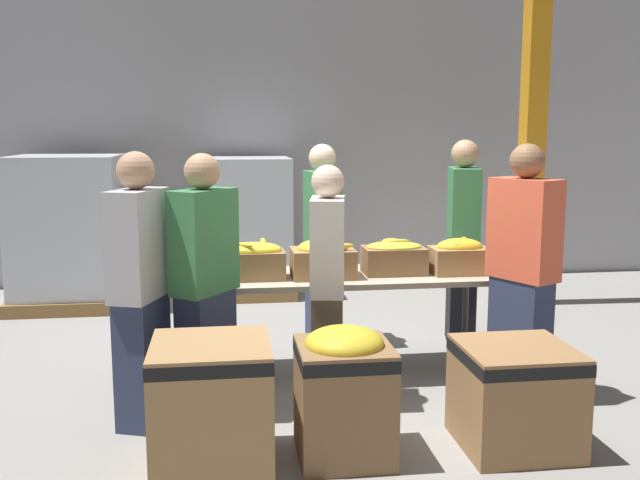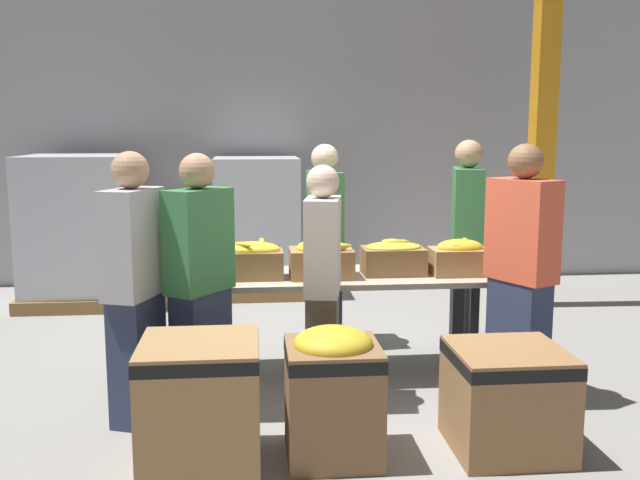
% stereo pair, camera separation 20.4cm
% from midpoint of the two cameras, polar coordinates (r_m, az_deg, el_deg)
% --- Properties ---
extents(ground_plane, '(30.00, 30.00, 0.00)m').
position_cam_midpoint_polar(ground_plane, '(5.38, 1.11, -10.61)').
color(ground_plane, gray).
extents(wall_back, '(16.00, 0.08, 4.00)m').
position_cam_midpoint_polar(wall_back, '(8.41, -1.57, 10.27)').
color(wall_back, '#A8A8AD').
rests_on(wall_back, ground_plane).
extents(sorting_table, '(2.54, 0.75, 0.75)m').
position_cam_midpoint_polar(sorting_table, '(5.19, 1.14, -3.37)').
color(sorting_table, '#B2A893').
rests_on(sorting_table, ground_plane).
extents(banana_box_0, '(0.44, 0.31, 0.25)m').
position_cam_midpoint_polar(banana_box_0, '(5.20, -10.55, -1.56)').
color(banana_box_0, olive).
rests_on(banana_box_0, sorting_table).
extents(banana_box_1, '(0.45, 0.29, 0.28)m').
position_cam_midpoint_polar(banana_box_1, '(5.05, -4.37, -1.58)').
color(banana_box_1, olive).
rests_on(banana_box_1, sorting_table).
extents(banana_box_2, '(0.45, 0.33, 0.27)m').
position_cam_midpoint_polar(banana_box_2, '(5.08, 1.23, -1.46)').
color(banana_box_2, olive).
rests_on(banana_box_2, sorting_table).
extents(banana_box_3, '(0.45, 0.30, 0.26)m').
position_cam_midpoint_polar(banana_box_3, '(5.22, 6.99, -1.39)').
color(banana_box_3, olive).
rests_on(banana_box_3, sorting_table).
extents(banana_box_4, '(0.42, 0.28, 0.27)m').
position_cam_midpoint_polar(banana_box_4, '(5.29, 12.19, -1.35)').
color(banana_box_4, '#A37A4C').
rests_on(banana_box_4, sorting_table).
extents(volunteer_0, '(0.28, 0.45, 1.57)m').
position_cam_midpoint_polar(volunteer_0, '(4.61, 1.49, -3.83)').
color(volunteer_0, '#6B604C').
rests_on(volunteer_0, ground_plane).
extents(volunteer_1, '(0.41, 0.51, 1.70)m').
position_cam_midpoint_polar(volunteer_1, '(4.90, 16.90, -2.66)').
color(volunteer_1, '#2D3856').
rests_on(volunteer_1, ground_plane).
extents(volunteer_2, '(0.27, 0.47, 1.67)m').
position_cam_midpoint_polar(volunteer_2, '(5.91, 1.37, -0.49)').
color(volunteer_2, '#2D3856').
rests_on(volunteer_2, ground_plane).
extents(volunteer_3, '(0.36, 0.50, 1.67)m').
position_cam_midpoint_polar(volunteer_3, '(4.44, -13.31, -3.94)').
color(volunteer_3, '#2D3856').
rests_on(volunteer_3, ground_plane).
extents(volunteer_4, '(0.32, 0.50, 1.71)m').
position_cam_midpoint_polar(volunteer_4, '(6.03, 12.56, -0.35)').
color(volunteer_4, black).
rests_on(volunteer_4, ground_plane).
extents(volunteer_5, '(0.44, 0.49, 1.65)m').
position_cam_midpoint_polar(volunteer_5, '(4.54, -8.31, -3.62)').
color(volunteer_5, '#2D3856').
rests_on(volunteer_5, ground_plane).
extents(donation_bin_0, '(0.63, 0.63, 0.68)m').
position_cam_midpoint_polar(donation_bin_0, '(3.94, -8.06, -12.41)').
color(donation_bin_0, '#A37A4C').
rests_on(donation_bin_0, ground_plane).
extents(donation_bin_1, '(0.51, 0.51, 0.74)m').
position_cam_midpoint_polar(donation_bin_1, '(3.97, 2.55, -11.81)').
color(donation_bin_1, olive).
rests_on(donation_bin_1, ground_plane).
extents(donation_bin_2, '(0.62, 0.62, 0.59)m').
position_cam_midpoint_polar(donation_bin_2, '(4.24, 16.10, -11.83)').
color(donation_bin_2, olive).
rests_on(donation_bin_2, ground_plane).
extents(support_pillar, '(0.21, 0.21, 4.00)m').
position_cam_midpoint_polar(support_pillar, '(7.51, 18.21, 10.01)').
color(support_pillar, orange).
rests_on(support_pillar, ground_plane).
extents(pallet_stack_0, '(1.14, 1.14, 1.53)m').
position_cam_midpoint_polar(pallet_stack_0, '(7.75, -17.95, 0.72)').
color(pallet_stack_0, olive).
rests_on(pallet_stack_0, ground_plane).
extents(pallet_stack_1, '(0.98, 0.98, 1.49)m').
position_cam_midpoint_polar(pallet_stack_1, '(7.81, -4.32, 1.05)').
color(pallet_stack_1, olive).
rests_on(pallet_stack_1, ground_plane).
extents(pallet_stack_2, '(1.10, 1.10, 1.03)m').
position_cam_midpoint_polar(pallet_stack_2, '(7.82, -14.85, -0.92)').
color(pallet_stack_2, olive).
rests_on(pallet_stack_2, ground_plane).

